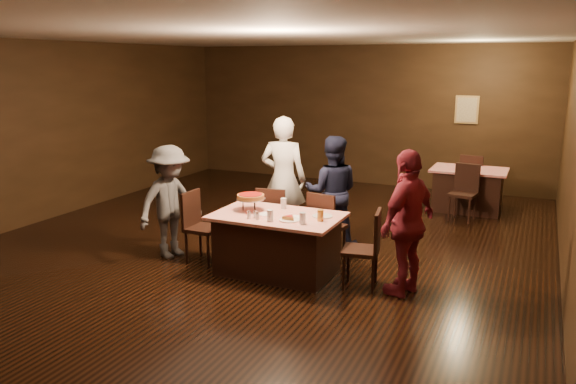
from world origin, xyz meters
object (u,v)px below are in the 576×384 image
Objects in this scene: chair_back_far at (472,179)px; glass_front_right at (302,218)px; main_table at (277,244)px; pizza_stand at (251,197)px; diner_grey_knit at (170,202)px; chair_far_right at (328,225)px; chair_back_near at (463,193)px; chair_end_left at (203,227)px; plate_empty at (322,216)px; chair_far_left at (274,219)px; glass_amber at (320,215)px; diner_navy_hoodie at (332,192)px; diner_red_shirt at (408,223)px; glass_back at (284,203)px; chair_end_right at (361,249)px; glass_front_left at (270,216)px; back_table at (468,190)px; diner_white_jacket at (283,179)px.

chair_back_far reaches higher than glass_front_right.
chair_back_far is (1.81, 4.82, 0.09)m from main_table.
diner_grey_knit is at bearing -176.34° from pizza_stand.
chair_far_right is 3.11m from chair_back_near.
chair_end_left is 3.80× the size of plate_empty.
chair_far_left is 1.33m from glass_amber.
pizza_stand is at bearing 174.29° from glass_amber.
diner_navy_hoodie reaches higher than glass_front_right.
diner_red_shirt reaches higher than glass_back.
chair_end_right is 2.50× the size of pizza_stand.
glass_front_left is at bearing -104.68° from chair_end_left.
glass_front_left reaches higher than plate_empty.
pizza_stand is at bearing -113.72° from chair_back_near.
chair_back_near is 6.79× the size of glass_back.
main_table is 4.60m from back_table.
main_table is at bearing 74.30° from chair_back_far.
diner_white_jacket is 7.51× the size of plate_empty.
chair_end_left is 0.59m from diner_grey_knit.
pizza_stand is at bearing -101.38° from chair_end_right.
diner_white_jacket reaches higher than plate_empty.
diner_red_shirt is (3.24, 0.06, 0.07)m from diner_grey_knit.
chair_back_near is 0.58× the size of diner_navy_hoodie.
diner_white_jacket is at bearing -101.60° from diner_red_shirt.
diner_navy_hoodie reaches higher than chair_back_near.
diner_red_shirt reaches higher than chair_end_right.
diner_red_shirt is at bearing 13.43° from glass_front_right.
pizza_stand is 2.71× the size of glass_back.
back_table is 0.69× the size of diner_white_jacket.
plate_empty is at bearing -14.04° from glass_back.
chair_far_left is 0.58× the size of diner_navy_hoodie.
glass_front_left is 0.61m from glass_back.
chair_far_right is 1.68m from chair_end_left.
chair_end_left is at bearing 55.19° from diner_white_jacket.
pizza_stand is at bearing 50.78° from chair_far_right.
diner_grey_knit is 1.22m from pizza_stand.
back_table is at bearing -136.08° from diner_navy_hoodie.
chair_far_left is 1.00× the size of chair_end_right.
chair_far_right is (-1.41, -3.47, 0.09)m from back_table.
diner_navy_hoodie reaches higher than pizza_stand.
chair_far_left is 1.03m from chair_end_left.
chair_far_left reaches higher than glass_amber.
glass_front_left is at bearing 81.15° from chair_far_right.
chair_far_left is 6.79× the size of glass_front_left.
glass_front_right and glass_back have the same top height.
chair_back_near is 6.79× the size of glass_amber.
chair_back_near is at bearing -39.66° from chair_end_left.
chair_far_left is 1.00× the size of chair_back_far.
back_table is at bearing -34.67° from chair_end_left.
main_table is 0.69m from glass_front_right.
diner_navy_hoodie reaches higher than plate_empty.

